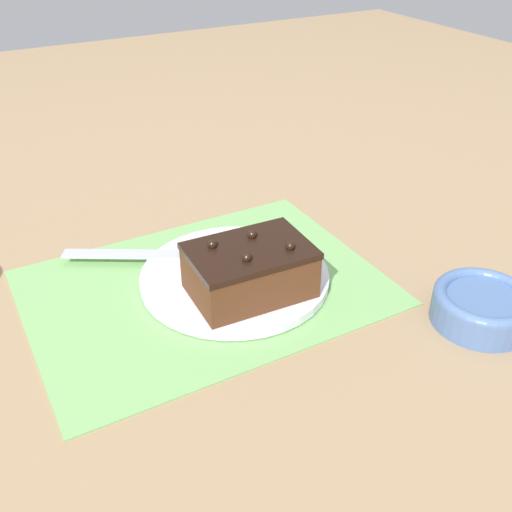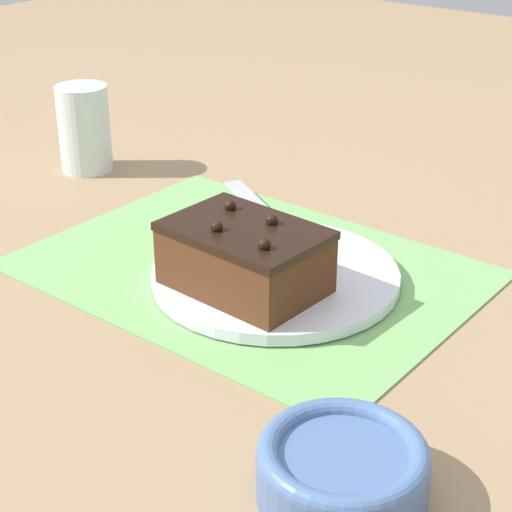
{
  "view_description": "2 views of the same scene",
  "coord_description": "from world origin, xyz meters",
  "px_view_note": "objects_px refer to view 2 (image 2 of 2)",
  "views": [
    {
      "loc": [
        -0.26,
        -0.61,
        0.47
      ],
      "look_at": [
        0.06,
        -0.03,
        0.05
      ],
      "focal_mm": 42.0,
      "sensor_mm": 36.0,
      "label": 1
    },
    {
      "loc": [
        0.51,
        -0.63,
        0.42
      ],
      "look_at": [
        0.03,
        -0.03,
        0.04
      ],
      "focal_mm": 60.0,
      "sensor_mm": 36.0,
      "label": 2
    }
  ],
  "objects_px": {
    "serving_knife": "(284,231)",
    "drinking_glass": "(84,129)",
    "cake_plate": "(276,275)",
    "chocolate_cake": "(245,257)",
    "small_bowl": "(342,469)"
  },
  "relations": [
    {
      "from": "serving_knife",
      "to": "drinking_glass",
      "type": "bearing_deg",
      "value": 115.08
    },
    {
      "from": "cake_plate",
      "to": "chocolate_cake",
      "type": "height_order",
      "value": "chocolate_cake"
    },
    {
      "from": "drinking_glass",
      "to": "serving_knife",
      "type": "bearing_deg",
      "value": -4.96
    },
    {
      "from": "drinking_glass",
      "to": "small_bowl",
      "type": "bearing_deg",
      "value": -27.29
    },
    {
      "from": "serving_knife",
      "to": "small_bowl",
      "type": "bearing_deg",
      "value": -107.44
    },
    {
      "from": "chocolate_cake",
      "to": "serving_knife",
      "type": "relative_size",
      "value": 0.68
    },
    {
      "from": "cake_plate",
      "to": "drinking_glass",
      "type": "distance_m",
      "value": 0.42
    },
    {
      "from": "serving_knife",
      "to": "drinking_glass",
      "type": "xyz_separation_m",
      "value": [
        -0.36,
        0.03,
        0.04
      ]
    },
    {
      "from": "chocolate_cake",
      "to": "serving_knife",
      "type": "height_order",
      "value": "chocolate_cake"
    },
    {
      "from": "chocolate_cake",
      "to": "drinking_glass",
      "type": "bearing_deg",
      "value": 159.35
    },
    {
      "from": "serving_knife",
      "to": "small_bowl",
      "type": "relative_size",
      "value": 1.89
    },
    {
      "from": "cake_plate",
      "to": "chocolate_cake",
      "type": "distance_m",
      "value": 0.06
    },
    {
      "from": "cake_plate",
      "to": "serving_knife",
      "type": "height_order",
      "value": "serving_knife"
    },
    {
      "from": "cake_plate",
      "to": "small_bowl",
      "type": "relative_size",
      "value": 2.11
    },
    {
      "from": "cake_plate",
      "to": "small_bowl",
      "type": "bearing_deg",
      "value": -44.33
    }
  ]
}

